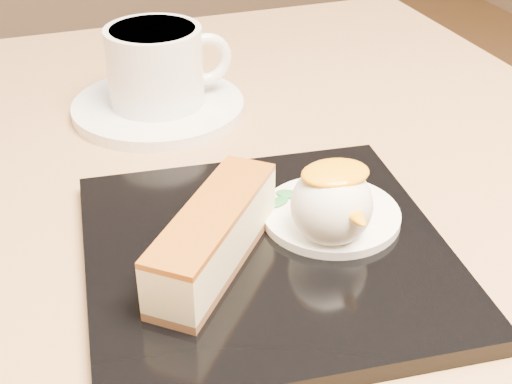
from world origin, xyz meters
name	(u,v)px	position (x,y,z in m)	size (l,w,h in m)	color
table	(167,379)	(0.00, 0.00, 0.56)	(0.80, 0.80, 0.72)	black
dessert_plate	(267,254)	(0.06, -0.07, 0.73)	(0.22, 0.22, 0.01)	black
cheesecake	(214,236)	(0.02, -0.08, 0.75)	(0.10, 0.11, 0.04)	brown
cream_smear	(331,215)	(0.11, -0.06, 0.73)	(0.09, 0.09, 0.01)	white
ice_cream_scoop	(332,205)	(0.10, -0.08, 0.76)	(0.05, 0.05, 0.05)	white
mango_sauce	(335,173)	(0.10, -0.07, 0.78)	(0.04, 0.03, 0.01)	#FF9C08
mint_sprig	(275,198)	(0.08, -0.03, 0.74)	(0.04, 0.03, 0.00)	#2D8A38
saucer	(158,107)	(0.04, 0.16, 0.72)	(0.15, 0.15, 0.01)	white
coffee_cup	(157,64)	(0.04, 0.16, 0.76)	(0.11, 0.08, 0.07)	white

